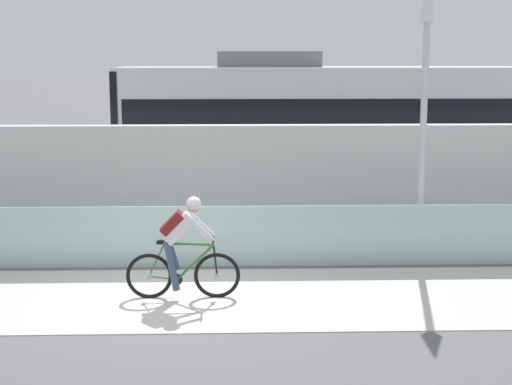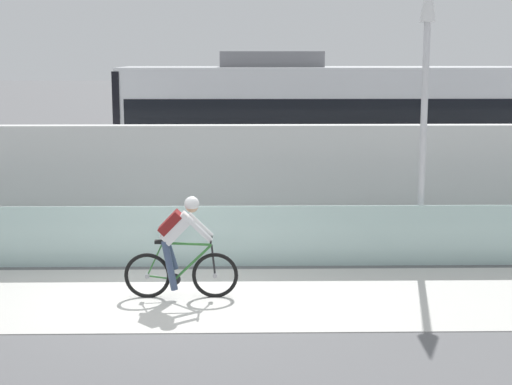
{
  "view_description": "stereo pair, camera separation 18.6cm",
  "coord_description": "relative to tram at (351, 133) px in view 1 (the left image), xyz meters",
  "views": [
    {
      "loc": [
        0.98,
        -11.77,
        3.76
      ],
      "look_at": [
        1.42,
        2.35,
        1.25
      ],
      "focal_mm": 55.04,
      "sensor_mm": 36.0,
      "label": 1
    },
    {
      "loc": [
        1.17,
        -11.78,
        3.76
      ],
      "look_at": [
        1.42,
        2.35,
        1.25
      ],
      "focal_mm": 55.04,
      "sensor_mm": 36.0,
      "label": 2
    }
  ],
  "objects": [
    {
      "name": "cyclist_on_bike",
      "position": [
        -3.62,
        -6.85,
        -1.09
      ],
      "size": [
        1.77,
        0.58,
        1.61
      ],
      "color": "black",
      "rests_on": "ground"
    },
    {
      "name": "tram_rail_far",
      "position": [
        -3.83,
        0.72,
        -1.89
      ],
      "size": [
        32.0,
        0.08,
        0.01
      ],
      "primitive_type": "cube",
      "color": "#595654",
      "rests_on": "ground"
    },
    {
      "name": "concrete_barrier_wall",
      "position": [
        -3.83,
        -3.2,
        -0.71
      ],
      "size": [
        32.0,
        0.36,
        2.37
      ],
      "primitive_type": "cube",
      "color": "silver",
      "rests_on": "ground"
    },
    {
      "name": "glass_parapet",
      "position": [
        -3.83,
        -5.0,
        -1.34
      ],
      "size": [
        32.0,
        0.05,
        1.1
      ],
      "primitive_type": "cube",
      "color": "silver",
      "rests_on": "ground"
    },
    {
      "name": "tram",
      "position": [
        0.0,
        0.0,
        0.0
      ],
      "size": [
        11.06,
        2.54,
        3.81
      ],
      "color": "silver",
      "rests_on": "ground"
    },
    {
      "name": "lamp_post_antenna",
      "position": [
        0.59,
        -4.7,
        1.4
      ],
      "size": [
        0.28,
        0.28,
        5.2
      ],
      "color": "gray",
      "rests_on": "ground"
    },
    {
      "name": "ground_plane",
      "position": [
        -3.83,
        -6.85,
        -1.89
      ],
      "size": [
        200.0,
        200.0,
        0.0
      ],
      "primitive_type": "plane",
      "color": "slate"
    },
    {
      "name": "bike_path_deck",
      "position": [
        -3.83,
        -6.85,
        -1.89
      ],
      "size": [
        32.0,
        3.2,
        0.01
      ],
      "primitive_type": "cube",
      "color": "silver",
      "rests_on": "ground"
    },
    {
      "name": "tram_rail_near",
      "position": [
        -3.83,
        -0.72,
        -1.89
      ],
      "size": [
        32.0,
        0.08,
        0.01
      ],
      "primitive_type": "cube",
      "color": "#595654",
      "rests_on": "ground"
    }
  ]
}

